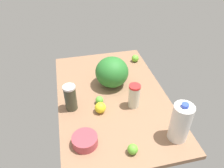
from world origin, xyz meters
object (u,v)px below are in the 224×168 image
lime_by_jug (99,100)px  mixing_bowl (85,141)px  milk_jug (180,122)px  shaker_bottle (70,98)px  lime_far_back (135,58)px  lemon_loose (107,64)px  lime_near_front (132,149)px  watermelon (112,72)px  tumbler_cup (134,96)px  lemon_beside_bowl (100,108)px

lime_by_jug → mixing_bowl: bearing=-23.8°
milk_jug → shaker_bottle: size_ratio=1.40×
milk_jug → lime_far_back: size_ratio=4.14×
mixing_bowl → lemon_loose: (-73.17, 27.74, 1.05)cm
mixing_bowl → lime_near_front: size_ratio=2.50×
watermelon → milk_jug: milk_jug is taller
tumbler_cup → lemon_loose: bearing=-170.8°
tumbler_cup → lime_far_back: size_ratio=2.75×
tumbler_cup → lemon_loose: (-49.24, -7.94, -4.63)cm
milk_jug → lemon_beside_bowl: 50.04cm
watermelon → mixing_bowl: size_ratio=1.69×
milk_jug → lemon_beside_bowl: size_ratio=3.55×
watermelon → mixing_bowl: watermelon is taller
watermelon → milk_jug: size_ratio=0.95×
mixing_bowl → lime_far_back: lime_far_back is taller
shaker_bottle → lemon_beside_bowl: bearing=66.9°
lime_near_front → lime_by_jug: bearing=-167.1°
lemon_beside_bowl → lime_by_jug: size_ratio=1.34×
lime_by_jug → lime_near_front: (42.81, 9.82, 0.17)cm
lemon_loose → lemon_beside_bowl: bearing=-16.4°
lime_far_back → lime_by_jug: 61.49cm
lemon_beside_bowl → watermelon: bearing=152.9°
milk_jug → watermelon: bearing=-156.2°
mixing_bowl → shaker_bottle: bearing=-171.0°
watermelon → lemon_beside_bowl: watermelon is taller
mixing_bowl → lime_near_front: same height
lemon_beside_bowl → lime_near_front: lemon_beside_bowl is taller
watermelon → lemon_loose: bearing=177.8°
milk_jug → tumbler_cup: (-30.88, -16.41, -3.46)cm
tumbler_cup → lime_near_front: size_ratio=2.96×
tumbler_cup → lime_near_front: bearing=-18.7°
watermelon → lime_by_jug: bearing=-34.6°
watermelon → lemon_loose: watermelon is taller
mixing_bowl → shaker_bottle: 31.74cm
shaker_bottle → lemon_beside_bowl: shaker_bottle is taller
shaker_bottle → watermelon: bearing=121.6°
watermelon → shaker_bottle: size_ratio=1.33×
lemon_loose → lime_by_jug: (41.74, -13.85, -1.20)cm
milk_jug → tumbler_cup: 35.14cm
lemon_loose → lime_far_back: bearing=100.3°
milk_jug → shaker_bottle: (-37.67, -56.96, -2.84)cm
mixing_bowl → milk_jug: bearing=82.4°
mixing_bowl → shaker_bottle: (-30.72, -4.87, 6.31)cm
lime_far_back → lime_near_front: 94.35cm
shaker_bottle → milk_jug: bearing=56.5°
watermelon → mixing_bowl: bearing=-28.1°
lemon_loose → tumbler_cup: bearing=9.2°
mixing_bowl → lime_by_jug: (-31.43, 13.89, -0.14)cm
tumbler_cup → lime_by_jug: bearing=-109.0°
shaker_bottle → tumbler_cup: shaker_bottle is taller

